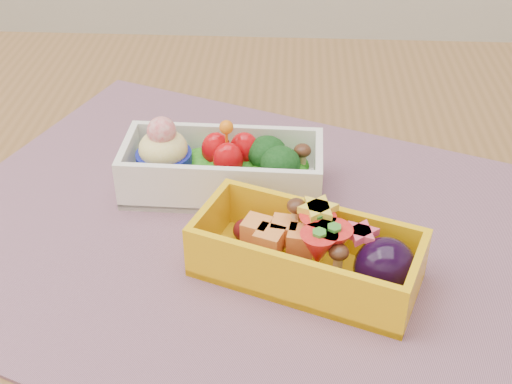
# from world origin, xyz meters

# --- Properties ---
(table) EXTENTS (1.20, 0.80, 0.75)m
(table) POSITION_xyz_m (0.00, 0.00, 0.65)
(table) COLOR brown
(table) RESTS_ON ground
(placemat) EXTENTS (0.61, 0.55, 0.00)m
(placemat) POSITION_xyz_m (0.05, -0.02, 0.75)
(placemat) COLOR #8A5F72
(placemat) RESTS_ON table
(bento_white) EXTENTS (0.17, 0.08, 0.07)m
(bento_white) POSITION_xyz_m (0.02, 0.04, 0.78)
(bento_white) COLOR white
(bento_white) RESTS_ON placemat
(bento_yellow) EXTENTS (0.18, 0.12, 0.05)m
(bento_yellow) POSITION_xyz_m (0.10, -0.07, 0.78)
(bento_yellow) COLOR #F1B50C
(bento_yellow) RESTS_ON placemat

